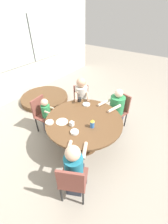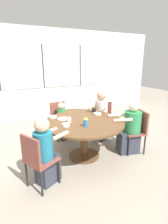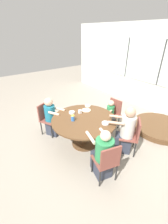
% 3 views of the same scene
% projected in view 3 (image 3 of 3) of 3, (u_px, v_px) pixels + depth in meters
% --- Properties ---
extents(ground_plane, '(16.00, 16.00, 0.00)m').
position_uv_depth(ground_plane, '(84.00, 143.00, 3.80)').
color(ground_plane, gray).
extents(wall_back_with_windows, '(8.40, 0.08, 2.80)m').
position_uv_depth(wall_back_with_windows, '(160.00, 71.00, 4.67)').
color(wall_back_with_windows, silver).
rests_on(wall_back_with_windows, ground_plane).
extents(dining_table, '(1.50, 1.50, 0.73)m').
position_uv_depth(dining_table, '(84.00, 124.00, 3.51)').
color(dining_table, brown).
rests_on(dining_table, ground_plane).
extents(chair_for_woman_green_shirt, '(0.56, 0.56, 0.86)m').
position_uv_depth(chair_for_woman_green_shirt, '(133.00, 134.00, 3.32)').
color(chair_for_woman_green_shirt, brown).
rests_on(chair_for_woman_green_shirt, ground_plane).
extents(chair_for_man_blue_shirt, '(0.54, 0.54, 0.86)m').
position_uv_depth(chair_for_man_blue_shirt, '(46.00, 116.00, 4.00)').
color(chair_for_man_blue_shirt, brown).
rests_on(chair_for_man_blue_shirt, ground_plane).
extents(chair_for_man_teal_shirt, '(0.49, 0.49, 0.86)m').
position_uv_depth(chair_for_man_teal_shirt, '(107.00, 160.00, 2.64)').
color(chair_for_man_teal_shirt, brown).
rests_on(chair_for_man_teal_shirt, ground_plane).
extents(chair_for_toddler, '(0.44, 0.44, 0.86)m').
position_uv_depth(chair_for_toddler, '(113.00, 112.00, 4.23)').
color(chair_for_toddler, brown).
rests_on(chair_for_toddler, ground_plane).
extents(person_woman_green_shirt, '(0.62, 0.58, 1.16)m').
position_uv_depth(person_woman_green_shirt, '(126.00, 132.00, 3.34)').
color(person_woman_green_shirt, '#333847').
rests_on(person_woman_green_shirt, ground_plane).
extents(person_man_blue_shirt, '(0.57, 0.48, 1.07)m').
position_uv_depth(person_man_blue_shirt, '(51.00, 118.00, 3.94)').
color(person_man_blue_shirt, '#333847').
rests_on(person_man_blue_shirt, ground_plane).
extents(person_man_teal_shirt, '(0.66, 0.47, 1.05)m').
position_uv_depth(person_man_teal_shirt, '(103.00, 156.00, 2.80)').
color(person_man_teal_shirt, '#333847').
rests_on(person_man_teal_shirt, ground_plane).
extents(person_toddler, '(0.24, 0.39, 0.89)m').
position_uv_depth(person_toddler, '(109.00, 116.00, 4.18)').
color(person_toddler, '#333847').
rests_on(person_toddler, ground_plane).
extents(coffee_mug, '(0.09, 0.09, 0.09)m').
position_uv_depth(coffee_mug, '(114.00, 120.00, 3.34)').
color(coffee_mug, black).
rests_on(coffee_mug, dining_table).
extents(sippy_cup, '(0.08, 0.08, 0.17)m').
position_uv_depth(sippy_cup, '(73.00, 117.00, 3.34)').
color(sippy_cup, blue).
rests_on(sippy_cup, dining_table).
extents(milk_carton_small, '(0.07, 0.07, 0.09)m').
position_uv_depth(milk_carton_small, '(80.00, 112.00, 3.66)').
color(milk_carton_small, silver).
rests_on(milk_carton_small, dining_table).
extents(bowl_white_shallow, '(0.16, 0.16, 0.03)m').
position_uv_depth(bowl_white_shallow, '(105.00, 123.00, 3.26)').
color(bowl_white_shallow, silver).
rests_on(bowl_white_shallow, dining_table).
extents(bowl_cereal, '(0.15, 0.15, 0.03)m').
position_uv_depth(bowl_cereal, '(88.00, 106.00, 4.01)').
color(bowl_cereal, silver).
rests_on(bowl_cereal, dining_table).
extents(bowl_fruit, '(0.14, 0.14, 0.04)m').
position_uv_depth(bowl_fruit, '(72.00, 112.00, 3.68)').
color(bowl_fruit, white).
rests_on(bowl_fruit, dining_table).
extents(plate_tortillas, '(0.23, 0.23, 0.01)m').
position_uv_depth(plate_tortillas, '(86.00, 110.00, 3.82)').
color(plate_tortillas, beige).
rests_on(plate_tortillas, dining_table).
extents(folded_table_stack, '(1.47, 1.47, 0.15)m').
position_uv_depth(folded_table_stack, '(159.00, 127.00, 4.32)').
color(folded_table_stack, brown).
rests_on(folded_table_stack, ground_plane).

